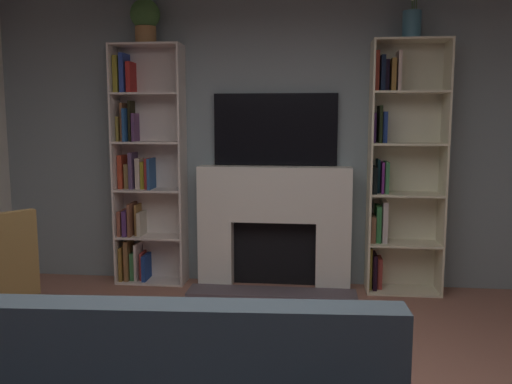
# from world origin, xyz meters

# --- Properties ---
(wall_back_accent) EXTENTS (5.43, 0.06, 2.68)m
(wall_back_accent) POSITION_xyz_m (0.00, 2.76, 1.34)
(wall_back_accent) COLOR gray
(wall_back_accent) RESTS_ON ground_plane
(fireplace) EXTENTS (1.51, 0.54, 1.12)m
(fireplace) POSITION_xyz_m (0.00, 2.61, 0.60)
(fireplace) COLOR white
(fireplace) RESTS_ON ground_plane
(tv) EXTENTS (1.14, 0.06, 0.66)m
(tv) POSITION_xyz_m (0.00, 2.70, 1.46)
(tv) COLOR black
(tv) RESTS_ON fireplace
(bookshelf_left) EXTENTS (0.66, 0.28, 2.23)m
(bookshelf_left) POSITION_xyz_m (-1.25, 2.63, 1.05)
(bookshelf_left) COLOR silver
(bookshelf_left) RESTS_ON ground_plane
(bookshelf_right) EXTENTS (0.66, 0.33, 2.23)m
(bookshelf_right) POSITION_xyz_m (1.10, 2.61, 1.12)
(bookshelf_right) COLOR beige
(bookshelf_right) RESTS_ON ground_plane
(potted_plant) EXTENTS (0.27, 0.27, 0.39)m
(potted_plant) POSITION_xyz_m (-1.17, 2.58, 2.45)
(potted_plant) COLOR #A27343
(potted_plant) RESTS_ON bookshelf_left
(vase_with_flowers) EXTENTS (0.16, 0.16, 0.42)m
(vase_with_flowers) POSITION_xyz_m (1.17, 2.58, 2.37)
(vase_with_flowers) COLOR teal
(vase_with_flowers) RESTS_ON bookshelf_right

